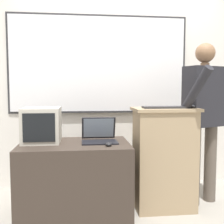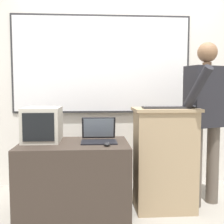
% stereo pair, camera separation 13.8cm
% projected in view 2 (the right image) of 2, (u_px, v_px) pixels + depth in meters
% --- Properties ---
extents(back_wall, '(6.40, 0.17, 2.99)m').
position_uv_depth(back_wall, '(121.00, 67.00, 3.57)').
color(back_wall, silver).
rests_on(back_wall, ground_plane).
extents(lectern_podium, '(0.64, 0.41, 1.04)m').
position_uv_depth(lectern_podium, '(165.00, 159.00, 2.83)').
color(lectern_podium, tan).
rests_on(lectern_podium, ground_plane).
extents(side_desk, '(1.05, 0.68, 0.71)m').
position_uv_depth(side_desk, '(74.00, 178.00, 2.74)').
color(side_desk, '#382D26').
rests_on(side_desk, ground_plane).
extents(person_presenter, '(0.61, 0.66, 1.70)m').
position_uv_depth(person_presenter, '(206.00, 112.00, 2.91)').
color(person_presenter, brown).
rests_on(person_presenter, ground_plane).
extents(laptop, '(0.34, 0.31, 0.24)m').
position_uv_depth(laptop, '(99.00, 134.00, 2.78)').
color(laptop, black).
rests_on(laptop, side_desk).
extents(wireless_keyboard, '(0.45, 0.14, 0.02)m').
position_uv_depth(wireless_keyboard, '(165.00, 107.00, 2.74)').
color(wireless_keyboard, '#2D2D30').
rests_on(wireless_keyboard, lectern_podium).
extents(computer_mouse_by_laptop, '(0.06, 0.10, 0.03)m').
position_uv_depth(computer_mouse_by_laptop, '(107.00, 144.00, 2.56)').
color(computer_mouse_by_laptop, black).
rests_on(computer_mouse_by_laptop, side_desk).
extents(computer_mouse_by_keyboard, '(0.06, 0.10, 0.03)m').
position_uv_depth(computer_mouse_by_keyboard, '(193.00, 107.00, 2.77)').
color(computer_mouse_by_keyboard, black).
rests_on(computer_mouse_by_keyboard, lectern_podium).
extents(crt_monitor, '(0.35, 0.43, 0.34)m').
position_uv_depth(crt_monitor, '(43.00, 124.00, 2.78)').
color(crt_monitor, '#BCB7A8').
rests_on(crt_monitor, side_desk).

